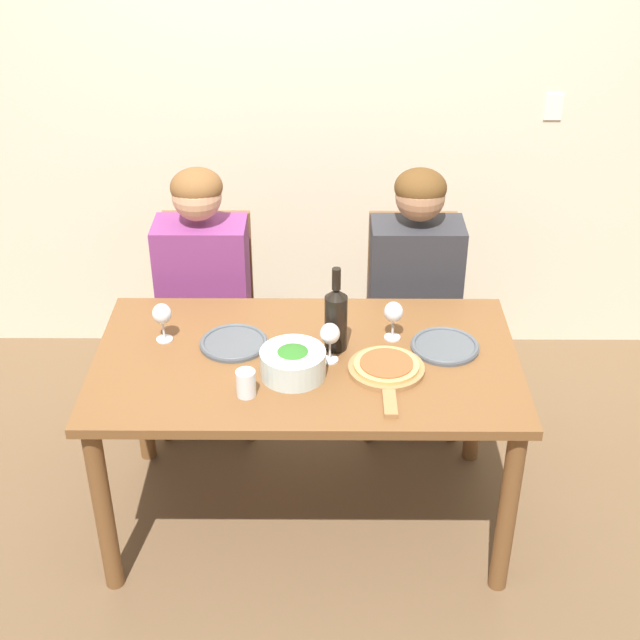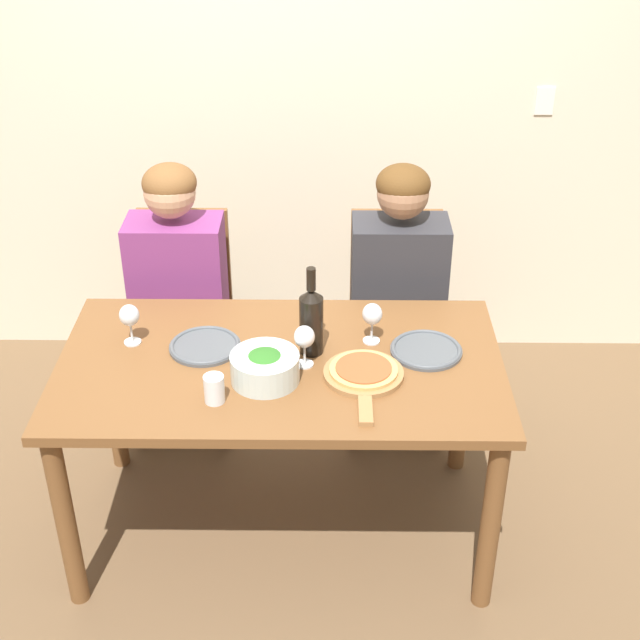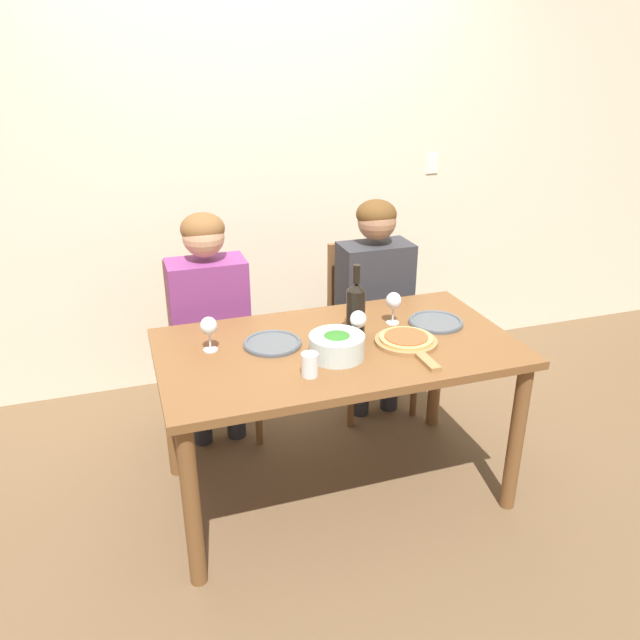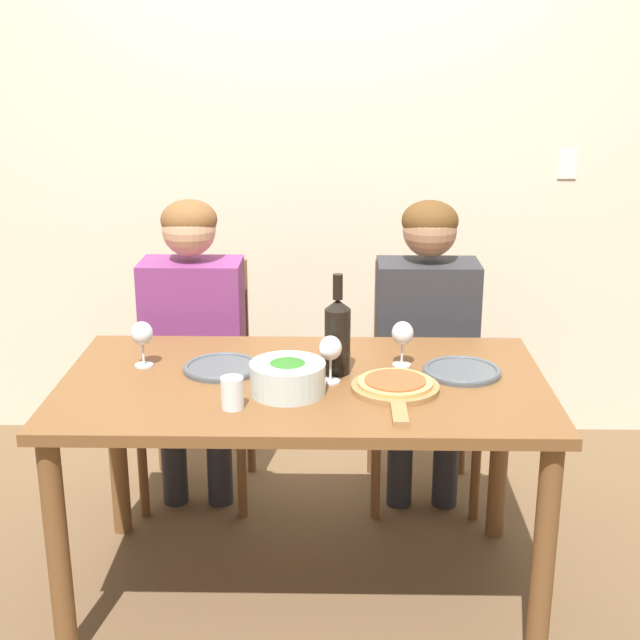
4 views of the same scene
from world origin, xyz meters
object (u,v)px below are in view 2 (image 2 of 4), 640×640
chair_left (186,315)px  dinner_plate_left (205,346)px  water_tumbler (214,389)px  person_man (399,281)px  wine_bottle (311,319)px  wine_glass_left (129,317)px  broccoli_bowl (265,367)px  wine_glass_right (372,316)px  pizza_on_board (364,374)px  dinner_plate_right (426,350)px  person_woman (177,280)px  wine_glass_centre (304,339)px  chair_right (395,316)px

chair_left → dinner_plate_left: 0.74m
water_tumbler → chair_left: bearing=104.5°
chair_left → person_man: bearing=-7.3°
wine_bottle → water_tumbler: wine_bottle is taller
dinner_plate_left → wine_glass_left: size_ratio=1.65×
broccoli_bowl → chair_left: bearing=115.3°
wine_glass_right → pizza_on_board: bearing=-98.8°
wine_glass_right → wine_bottle: bearing=-162.6°
chair_left → person_man: (0.89, -0.11, 0.23)m
dinner_plate_right → wine_bottle: bearing=-180.0°
person_woman → wine_bottle: bearing=-45.7°
dinner_plate_left → water_tumbler: water_tumbler is taller
wine_glass_right → wine_glass_centre: bearing=-147.2°
dinner_plate_left → dinner_plate_right: size_ratio=1.00×
wine_glass_left → wine_glass_centre: 0.62m
dinner_plate_right → water_tumbler: (-0.70, -0.29, 0.04)m
wine_bottle → wine_glass_centre: bearing=-104.5°
dinner_plate_right → wine_glass_right: wine_glass_right is taller
pizza_on_board → broccoli_bowl: bearing=-177.3°
wine_glass_right → person_man: bearing=75.3°
chair_left → wine_glass_right: (0.76, -0.61, 0.37)m
chair_right → wine_glass_left: 1.21m
dinner_plate_right → wine_glass_left: wine_glass_left is taller
pizza_on_board → wine_glass_left: size_ratio=2.70×
chair_right → dinner_plate_left: bearing=-137.0°
wine_glass_centre → pizza_on_board: bearing=-20.6°
person_man → person_woman: bearing=180.0°
person_woman → wine_glass_centre: (0.53, -0.65, 0.14)m
person_man → pizza_on_board: bearing=-102.9°
wine_bottle → wine_glass_left: bearing=175.6°
chair_left → water_tumbler: bearing=-75.5°
pizza_on_board → wine_glass_right: (0.03, 0.22, 0.09)m
chair_left → wine_glass_right: bearing=-38.9°
person_man → water_tumbler: person_man is taller
chair_left → wine_glass_right: size_ratio=6.16×
broccoli_bowl → wine_glass_right: wine_glass_right is taller
broccoli_bowl → water_tumbler: bearing=-142.2°
chair_left → person_woman: size_ratio=0.77×
chair_right → broccoli_bowl: size_ratio=4.09×
broccoli_bowl → pizza_on_board: (0.32, 0.02, -0.03)m
wine_glass_right → dinner_plate_left: bearing=-175.3°
chair_right → wine_bottle: bearing=-116.6°
wine_glass_centre → wine_glass_right: bearing=32.8°
person_man → wine_glass_left: (-0.97, -0.52, 0.14)m
broccoli_bowl → wine_bottle: bearing=49.2°
wine_glass_right → water_tumbler: bearing=-145.1°
dinner_plate_right → broccoli_bowl: bearing=-162.5°
person_man → wine_bottle: (-0.34, -0.56, 0.16)m
person_woman → chair_right: bearing=7.3°
person_man → broccoli_bowl: 0.89m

